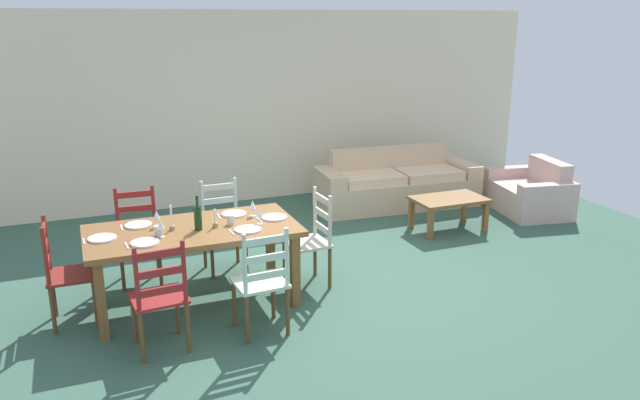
{
  "coord_description": "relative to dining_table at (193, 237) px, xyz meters",
  "views": [
    {
      "loc": [
        -2.13,
        -5.31,
        2.59
      ],
      "look_at": [
        0.19,
        0.45,
        0.75
      ],
      "focal_mm": 34.65,
      "sensor_mm": 36.0,
      "label": 1
    }
  ],
  "objects": [
    {
      "name": "wine_glass_near_right",
      "position": [
        0.6,
        -0.12,
        0.2
      ],
      "size": [
        0.06,
        0.06,
        0.16
      ],
      "color": "white",
      "rests_on": "dining_table"
    },
    {
      "name": "dinner_plate_near_left",
      "position": [
        -0.45,
        -0.25,
        0.1
      ],
      "size": [
        0.24,
        0.24,
        0.02
      ],
      "primitive_type": "cylinder",
      "color": "white",
      "rests_on": "dining_table"
    },
    {
      "name": "candle_short",
      "position": [
        0.2,
        -0.04,
        0.13
      ],
      "size": [
        0.05,
        0.05,
        0.17
      ],
      "color": "#998C66",
      "rests_on": "dining_table"
    },
    {
      "name": "dinner_plate_far_right",
      "position": [
        0.45,
        0.25,
        0.1
      ],
      "size": [
        0.24,
        0.24,
        0.02
      ],
      "primitive_type": "cylinder",
      "color": "white",
      "rests_on": "dining_table"
    },
    {
      "name": "fork_head_west",
      "position": [
        -0.93,
        0.0,
        0.09
      ],
      "size": [
        0.02,
        0.17,
        0.01
      ],
      "primitive_type": "cube",
      "rotation": [
        0.0,
        0.0,
        0.04
      ],
      "color": "silver",
      "rests_on": "dining_table"
    },
    {
      "name": "fork_near_right",
      "position": [
        0.3,
        -0.25,
        0.09
      ],
      "size": [
        0.03,
        0.17,
        0.01
      ],
      "primitive_type": "cube",
      "rotation": [
        0.0,
        0.0,
        0.06
      ],
      "color": "silver",
      "rests_on": "dining_table"
    },
    {
      "name": "dinner_plate_head_west",
      "position": [
        -0.78,
        0.0,
        0.1
      ],
      "size": [
        0.24,
        0.24,
        0.02
      ],
      "primitive_type": "cylinder",
      "color": "white",
      "rests_on": "dining_table"
    },
    {
      "name": "dinner_plate_near_right",
      "position": [
        0.45,
        -0.25,
        0.1
      ],
      "size": [
        0.24,
        0.24,
        0.02
      ],
      "primitive_type": "cylinder",
      "color": "white",
      "rests_on": "dining_table"
    },
    {
      "name": "dining_chair_near_left",
      "position": [
        -0.42,
        -0.76,
        -0.19
      ],
      "size": [
        0.45,
        0.43,
        0.96
      ],
      "color": "maroon",
      "rests_on": "ground_plane"
    },
    {
      "name": "fork_far_right",
      "position": [
        0.3,
        0.25,
        0.09
      ],
      "size": [
        0.02,
        0.17,
        0.01
      ],
      "primitive_type": "cube",
      "rotation": [
        0.0,
        0.0,
        -0.04
      ],
      "color": "silver",
      "rests_on": "dining_table"
    },
    {
      "name": "dinner_plate_head_east",
      "position": [
        0.78,
        0.0,
        0.1
      ],
      "size": [
        0.24,
        0.24,
        0.02
      ],
      "primitive_type": "cylinder",
      "color": "white",
      "rests_on": "dining_table"
    },
    {
      "name": "dining_table",
      "position": [
        0.0,
        0.0,
        0.0
      ],
      "size": [
        1.9,
        0.96,
        0.75
      ],
      "color": "brown",
      "rests_on": "ground_plane"
    },
    {
      "name": "coffee_cup_primary",
      "position": [
        0.35,
        -0.02,
        0.13
      ],
      "size": [
        0.07,
        0.07,
        0.09
      ],
      "primitive_type": "cylinder",
      "color": "beige",
      "rests_on": "dining_table"
    },
    {
      "name": "dining_chair_head_east",
      "position": [
        1.17,
        0.01,
        -0.19
      ],
      "size": [
        0.42,
        0.44,
        0.96
      ],
      "color": "beige",
      "rests_on": "ground_plane"
    },
    {
      "name": "fork_head_east",
      "position": [
        0.63,
        -0.0,
        0.09
      ],
      "size": [
        0.03,
        0.17,
        0.01
      ],
      "primitive_type": "cube",
      "rotation": [
        0.0,
        0.0,
        0.08
      ],
      "color": "silver",
      "rests_on": "dining_table"
    },
    {
      "name": "dining_chair_head_west",
      "position": [
        -1.12,
        0.04,
        -0.19
      ],
      "size": [
        0.4,
        0.42,
        0.96
      ],
      "color": "maroon",
      "rests_on": "ground_plane"
    },
    {
      "name": "wine_glass_near_left",
      "position": [
        -0.3,
        -0.13,
        0.2
      ],
      "size": [
        0.06,
        0.06,
        0.16
      ],
      "color": "white",
      "rests_on": "dining_table"
    },
    {
      "name": "ground_plane",
      "position": [
        1.22,
        -0.04,
        -0.67
      ],
      "size": [
        9.6,
        9.6,
        0.02
      ],
      "primitive_type": "cube",
      "color": "#375C4A"
    },
    {
      "name": "wine_glass_far_left",
      "position": [
        -0.29,
        0.15,
        0.2
      ],
      "size": [
        0.06,
        0.06,
        0.16
      ],
      "color": "white",
      "rests_on": "dining_table"
    },
    {
      "name": "dining_chair_far_left",
      "position": [
        -0.42,
        0.77,
        -0.19
      ],
      "size": [
        0.44,
        0.42,
        0.96
      ],
      "color": "maroon",
      "rests_on": "ground_plane"
    },
    {
      "name": "wine_glass_far_right",
      "position": [
        0.61,
        0.14,
        0.2
      ],
      "size": [
        0.06,
        0.06,
        0.16
      ],
      "color": "white",
      "rests_on": "dining_table"
    },
    {
      "name": "fork_near_left",
      "position": [
        -0.6,
        -0.25,
        0.09
      ],
      "size": [
        0.03,
        0.17,
        0.01
      ],
      "primitive_type": "cube",
      "rotation": [
        0.0,
        0.0,
        0.07
      ],
      "color": "silver",
      "rests_on": "dining_table"
    },
    {
      "name": "couch",
      "position": [
        3.28,
        2.14,
        -0.37
      ],
      "size": [
        2.33,
        0.96,
        0.8
      ],
      "color": "#D9B68F",
      "rests_on": "ground_plane"
    },
    {
      "name": "wall_far",
      "position": [
        1.22,
        3.26,
        0.69
      ],
      "size": [
        9.6,
        0.16,
        2.7
      ],
      "primitive_type": "cube",
      "color": "beige",
      "rests_on": "ground_plane"
    },
    {
      "name": "dinner_plate_far_left",
      "position": [
        -0.45,
        0.25,
        0.1
      ],
      "size": [
        0.24,
        0.24,
        0.02
      ],
      "primitive_type": "cylinder",
      "color": "white",
      "rests_on": "dining_table"
    },
    {
      "name": "fork_far_left",
      "position": [
        -0.6,
        0.25,
        0.09
      ],
      "size": [
        0.02,
        0.17,
        0.01
      ],
      "primitive_type": "cube",
      "rotation": [
        0.0,
        0.0,
        -0.01
      ],
      "color": "silver",
      "rests_on": "dining_table"
    },
    {
      "name": "wine_bottle",
      "position": [
        0.04,
        -0.06,
        0.2
      ],
      "size": [
        0.07,
        0.07,
        0.32
      ],
      "color": "#143819",
      "rests_on": "dining_table"
    },
    {
      "name": "dining_chair_near_right",
      "position": [
        0.41,
        -0.78,
        -0.19
      ],
      "size": [
        0.44,
        0.42,
        0.96
      ],
      "color": "silver",
      "rests_on": "ground_plane"
    },
    {
      "name": "coffee_cup_secondary",
      "position": [
        -0.32,
        -0.08,
        0.13
      ],
      "size": [
        0.07,
        0.07,
        0.09
      ],
      "primitive_type": "cylinder",
      "color": "beige",
      "rests_on": "dining_table"
    },
    {
      "name": "coffee_table",
      "position": [
        3.37,
        0.92,
        -0.31
      ],
      "size": [
        0.9,
        0.56,
        0.42
      ],
      "color": "brown",
      "rests_on": "ground_plane"
    },
    {
      "name": "candle_tall",
      "position": [
        -0.18,
        0.02,
        0.15
      ],
      "size": [
        0.05,
        0.05,
        0.23
      ],
      "color": "#998C66",
      "rests_on": "dining_table"
    },
    {
      "name": "dining_chair_far_right",
      "position": [
        0.44,
        0.73,
        -0.19
      ],
      "size": [
        0.43,
        0.41,
        0.96
      ],
      "color": "silver",
      "rests_on": "ground_plane"
    },
    {
      "name": "armchair_upholstered",
      "position": [
        4.89,
        1.16,
        -0.41
      ],
      "size": [
        1.0,
        1.29,
        0.72
      ],
      "color": "beige",
      "rests_on": "ground_plane"
    }
  ]
}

